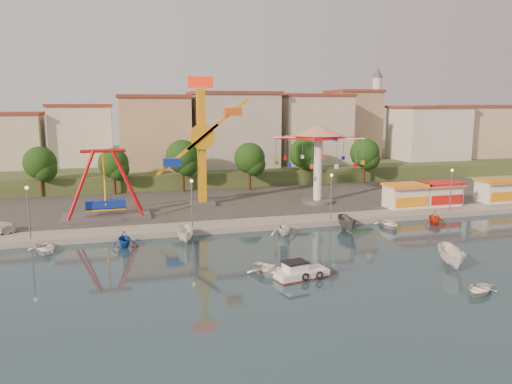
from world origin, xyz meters
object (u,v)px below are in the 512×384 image
object	(u,v)px
pirate_ship_ride	(105,185)
skiff	(452,256)
rowboat_a	(270,270)
cabin_motorboat	(300,273)
kamikaze_tower	(205,146)
wave_swinger	(318,146)

from	to	relation	value
pirate_ship_ride	skiff	bearing A→B (deg)	-40.84
rowboat_a	cabin_motorboat	bearing A→B (deg)	-60.73
pirate_ship_ride	kamikaze_tower	distance (m)	13.63
kamikaze_tower	wave_swinger	distance (m)	14.89
pirate_ship_ride	skiff	size ratio (longest dim) A/B	2.17
pirate_ship_ride	kamikaze_tower	world-z (taller)	kamikaze_tower
wave_swinger	rowboat_a	distance (m)	29.01
wave_swinger	cabin_motorboat	bearing A→B (deg)	-115.21
kamikaze_tower	cabin_motorboat	distance (m)	29.03
kamikaze_tower	cabin_motorboat	xyz separation A→B (m)	(2.70, -27.78, -8.00)
cabin_motorboat	rowboat_a	xyz separation A→B (m)	(-2.07, 1.40, -0.00)
kamikaze_tower	wave_swinger	bearing A→B (deg)	-8.67
skiff	cabin_motorboat	bearing A→B (deg)	-163.71
kamikaze_tower	wave_swinger	xyz separation A→B (m)	(14.72, -2.24, -0.22)
kamikaze_tower	cabin_motorboat	world-z (taller)	kamikaze_tower
kamikaze_tower	skiff	size ratio (longest dim) A/B	3.58
pirate_ship_ride	wave_swinger	world-z (taller)	wave_swinger
pirate_ship_ride	wave_swinger	distance (m)	27.48
wave_swinger	rowboat_a	world-z (taller)	wave_swinger
kamikaze_tower	skiff	distance (m)	33.65
cabin_motorboat	rowboat_a	world-z (taller)	cabin_motorboat
kamikaze_tower	skiff	bearing A→B (deg)	-60.47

